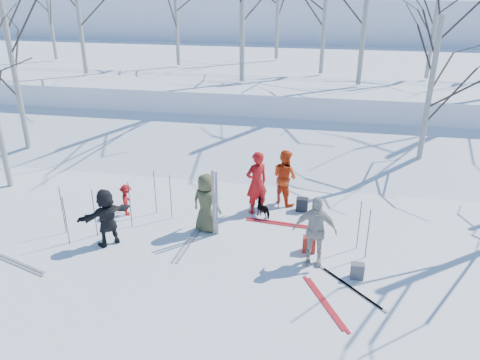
% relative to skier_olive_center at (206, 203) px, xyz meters
% --- Properties ---
extents(ground, '(120.00, 120.00, 0.00)m').
position_rel_skier_olive_center_xyz_m(ground, '(0.81, -0.90, -0.82)').
color(ground, white).
rests_on(ground, ground).
extents(snow_ramp, '(70.00, 9.49, 4.12)m').
position_rel_skier_olive_center_xyz_m(snow_ramp, '(0.81, 6.10, -0.67)').
color(snow_ramp, white).
rests_on(snow_ramp, ground).
extents(snow_plateau, '(70.00, 18.00, 2.20)m').
position_rel_skier_olive_center_xyz_m(snow_plateau, '(0.81, 16.10, 0.18)').
color(snow_plateau, white).
rests_on(snow_plateau, ground).
extents(far_hill, '(90.00, 30.00, 6.00)m').
position_rel_skier_olive_center_xyz_m(far_hill, '(0.81, 37.10, 1.18)').
color(far_hill, white).
rests_on(far_hill, ground).
extents(skier_olive_center, '(0.90, 0.70, 1.64)m').
position_rel_skier_olive_center_xyz_m(skier_olive_center, '(0.00, 0.00, 0.00)').
color(skier_olive_center, '#434529').
rests_on(skier_olive_center, ground).
extents(skier_red_north, '(0.82, 0.78, 1.88)m').
position_rel_skier_olive_center_xyz_m(skier_red_north, '(1.16, 1.30, 0.12)').
color(skier_red_north, '#AD1011').
rests_on(skier_red_north, ground).
extents(skier_redor_behind, '(1.05, 1.02, 1.70)m').
position_rel_skier_olive_center_xyz_m(skier_redor_behind, '(1.89, 2.08, 0.03)').
color(skier_redor_behind, red).
rests_on(skier_redor_behind, ground).
extents(skier_red_seated, '(0.53, 0.69, 0.94)m').
position_rel_skier_olive_center_xyz_m(skier_red_seated, '(-2.49, 0.45, -0.35)').
color(skier_red_seated, '#AD1011').
rests_on(skier_red_seated, ground).
extents(skier_cream_east, '(1.04, 0.44, 1.76)m').
position_rel_skier_olive_center_xyz_m(skier_cream_east, '(2.92, -1.07, 0.06)').
color(skier_cream_east, beige).
rests_on(skier_cream_east, ground).
extents(skier_grey_west, '(1.30, 1.36, 1.54)m').
position_rel_skier_olive_center_xyz_m(skier_grey_west, '(-2.30, -1.17, -0.05)').
color(skier_grey_west, black).
rests_on(skier_grey_west, ground).
extents(dog, '(0.64, 0.59, 0.50)m').
position_rel_skier_olive_center_xyz_m(dog, '(1.42, 1.07, -0.57)').
color(dog, black).
rests_on(dog, ground).
extents(upright_ski_left, '(0.08, 0.16, 1.90)m').
position_rel_skier_olive_center_xyz_m(upright_ski_left, '(0.26, -0.23, 0.13)').
color(upright_ski_left, silver).
rests_on(upright_ski_left, ground).
extents(upright_ski_right, '(0.12, 0.23, 1.89)m').
position_rel_skier_olive_center_xyz_m(upright_ski_right, '(0.35, -0.26, 0.13)').
color(upright_ski_right, silver).
rests_on(upright_ski_right, ground).
extents(ski_pair_a, '(0.58, 1.94, 0.02)m').
position_rel_skier_olive_center_xyz_m(ski_pair_a, '(1.90, 0.72, -0.81)').
color(ski_pair_a, red).
rests_on(ski_pair_a, ground).
extents(ski_pair_b, '(1.76, 2.06, 0.02)m').
position_rel_skier_olive_center_xyz_m(ski_pair_b, '(3.25, -2.57, -0.81)').
color(ski_pair_b, red).
rests_on(ski_pair_b, ground).
extents(ski_pair_c, '(0.48, 1.93, 0.02)m').
position_rel_skier_olive_center_xyz_m(ski_pair_c, '(-0.30, -0.79, -0.81)').
color(ski_pair_c, silver).
rests_on(ski_pair_c, ground).
extents(ski_pair_d, '(2.10, 2.10, 0.02)m').
position_rel_skier_olive_center_xyz_m(ski_pair_d, '(3.81, -1.94, -0.81)').
color(ski_pair_d, silver).
rests_on(ski_pair_d, ground).
extents(ski_pair_e, '(1.35, 2.02, 0.02)m').
position_rel_skier_olive_center_xyz_m(ski_pair_e, '(-4.10, -2.46, -0.81)').
color(ski_pair_e, silver).
rests_on(ski_pair_e, ground).
extents(ski_pole_a, '(0.02, 0.02, 1.34)m').
position_rel_skier_olive_center_xyz_m(ski_pole_a, '(4.18, -0.61, -0.15)').
color(ski_pole_a, black).
rests_on(ski_pole_a, ground).
extents(ski_pole_b, '(0.02, 0.02, 1.34)m').
position_rel_skier_olive_center_xyz_m(ski_pole_b, '(-1.15, 0.47, -0.15)').
color(ski_pole_b, black).
rests_on(ski_pole_b, ground).
extents(ski_pole_c, '(0.02, 0.02, 1.34)m').
position_rel_skier_olive_center_xyz_m(ski_pole_c, '(-3.71, -0.86, -0.15)').
color(ski_pole_c, black).
rests_on(ski_pole_c, ground).
extents(ski_pole_d, '(0.02, 0.02, 1.34)m').
position_rel_skier_olive_center_xyz_m(ski_pole_d, '(3.99, -0.21, -0.15)').
color(ski_pole_d, black).
rests_on(ski_pole_d, ground).
extents(ski_pole_e, '(0.02, 0.02, 1.34)m').
position_rel_skier_olive_center_xyz_m(ski_pole_e, '(-2.09, -0.19, -0.15)').
color(ski_pole_e, black).
rests_on(ski_pole_e, ground).
extents(ski_pole_f, '(0.02, 0.02, 1.34)m').
position_rel_skier_olive_center_xyz_m(ski_pole_f, '(-3.33, -1.36, -0.15)').
color(ski_pole_f, black).
rests_on(ski_pole_f, ground).
extents(ski_pole_g, '(0.02, 0.02, 1.34)m').
position_rel_skier_olive_center_xyz_m(ski_pole_g, '(-1.70, 0.71, -0.15)').
color(ski_pole_g, black).
rests_on(ski_pole_g, ground).
extents(ski_pole_h, '(0.02, 0.02, 1.34)m').
position_rel_skier_olive_center_xyz_m(ski_pole_h, '(-2.80, -0.85, -0.15)').
color(ski_pole_h, black).
rests_on(ski_pole_h, ground).
extents(ski_pole_i, '(0.02, 0.02, 1.34)m').
position_rel_skier_olive_center_xyz_m(ski_pole_i, '(1.78, 1.62, -0.15)').
color(ski_pole_i, black).
rests_on(ski_pole_i, ground).
extents(ski_pole_j, '(0.02, 0.02, 1.34)m').
position_rel_skier_olive_center_xyz_m(ski_pole_j, '(1.11, 1.23, -0.15)').
color(ski_pole_j, black).
rests_on(ski_pole_j, ground).
extents(backpack_red, '(0.32, 0.22, 0.42)m').
position_rel_skier_olive_center_xyz_m(backpack_red, '(2.80, -0.58, -0.61)').
color(backpack_red, '#B2241B').
rests_on(backpack_red, ground).
extents(backpack_grey, '(0.30, 0.20, 0.38)m').
position_rel_skier_olive_center_xyz_m(backpack_grey, '(3.94, -1.52, -0.63)').
color(backpack_grey, '#54555B').
rests_on(backpack_grey, ground).
extents(backpack_dark, '(0.34, 0.24, 0.40)m').
position_rel_skier_olive_center_xyz_m(backpack_dark, '(2.47, 1.63, -0.62)').
color(backpack_dark, black).
rests_on(backpack_dark, ground).
extents(birch_plateau_a, '(4.21, 4.21, 5.15)m').
position_rel_skier_olive_center_xyz_m(birch_plateau_a, '(-11.88, 13.11, 3.96)').
color(birch_plateau_a, silver).
rests_on(birch_plateau_a, snow_plateau).
extents(birch_plateau_c, '(3.98, 3.98, 4.82)m').
position_rel_skier_olive_center_xyz_m(birch_plateau_c, '(7.23, 11.31, 3.79)').
color(birch_plateau_c, silver).
rests_on(birch_plateau_c, snow_plateau).
extents(birch_plateau_d, '(4.81, 4.81, 6.01)m').
position_rel_skier_olive_center_xyz_m(birch_plateau_d, '(-8.24, 9.54, 4.39)').
color(birch_plateau_d, silver).
rests_on(birch_plateau_d, snow_plateau).
extents(birch_plateau_e, '(4.69, 4.69, 5.84)m').
position_rel_skier_olive_center_xyz_m(birch_plateau_e, '(2.57, 11.63, 4.30)').
color(birch_plateau_e, silver).
rests_on(birch_plateau_e, snow_plateau).
extents(birch_plateau_g, '(4.79, 4.79, 5.98)m').
position_rel_skier_olive_center_xyz_m(birch_plateau_g, '(0.02, 15.46, 4.37)').
color(birch_plateau_g, silver).
rests_on(birch_plateau_g, snow_plateau).
extents(birch_plateau_j, '(4.22, 4.22, 5.18)m').
position_rel_skier_olive_center_xyz_m(birch_plateau_j, '(-4.69, 12.58, 3.97)').
color(birch_plateau_j, silver).
rests_on(birch_plateau_j, snow_plateau).
extents(birch_edge_d, '(5.15, 5.15, 6.49)m').
position_rel_skier_olive_center_xyz_m(birch_edge_d, '(-8.18, 4.33, 2.43)').
color(birch_edge_d, silver).
rests_on(birch_edge_d, ground).
extents(birch_edge_e, '(4.32, 4.32, 5.31)m').
position_rel_skier_olive_center_xyz_m(birch_edge_e, '(6.25, 5.22, 1.83)').
color(birch_edge_e, silver).
rests_on(birch_edge_e, ground).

